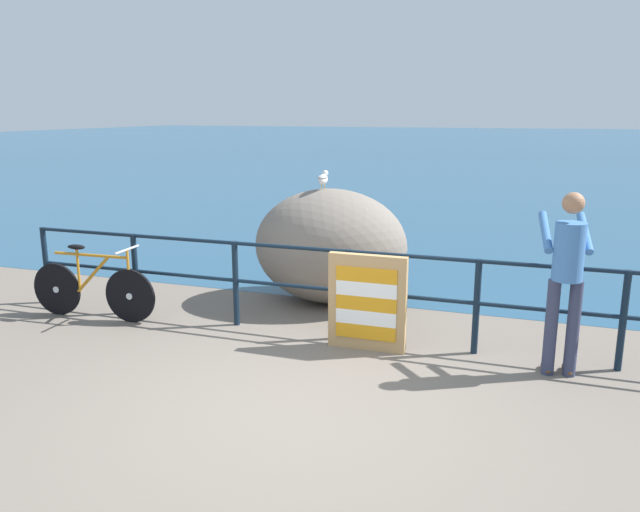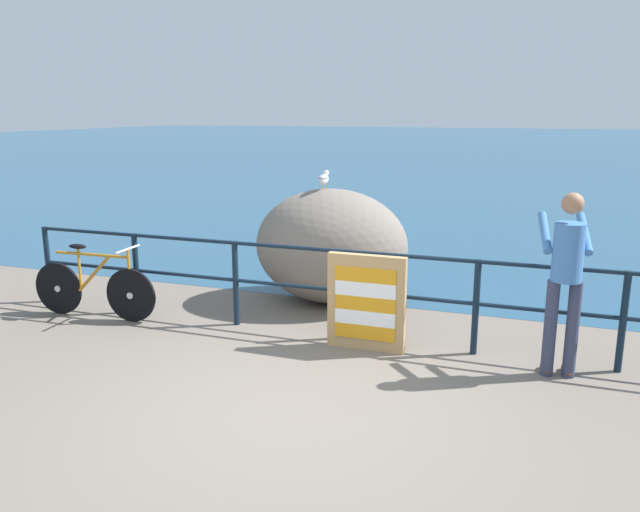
% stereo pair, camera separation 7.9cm
% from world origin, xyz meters
% --- Properties ---
extents(ground_plane, '(120.00, 120.00, 0.10)m').
position_xyz_m(ground_plane, '(0.00, 20.00, -0.05)').
color(ground_plane, '#6B6056').
extents(sea_surface, '(120.00, 90.00, 0.01)m').
position_xyz_m(sea_surface, '(0.00, 48.10, 0.00)').
color(sea_surface, navy).
rests_on(sea_surface, ground_plane).
extents(promenade_railing, '(8.40, 0.07, 1.02)m').
position_xyz_m(promenade_railing, '(0.00, 1.78, 0.64)').
color(promenade_railing, black).
rests_on(promenade_railing, ground_plane).
extents(bicycle, '(1.70, 0.48, 0.92)m').
position_xyz_m(bicycle, '(-3.15, 1.43, 0.39)').
color(bicycle, black).
rests_on(bicycle, ground_plane).
extents(person_at_railing, '(0.52, 0.66, 1.78)m').
position_xyz_m(person_at_railing, '(2.21, 1.50, 0.99)').
color(person_at_railing, '#333851').
rests_on(person_at_railing, ground_plane).
extents(folded_deckchair_stack, '(0.84, 0.10, 1.04)m').
position_xyz_m(folded_deckchair_stack, '(0.28, 1.53, 0.52)').
color(folded_deckchair_stack, tan).
rests_on(folded_deckchair_stack, ground_plane).
extents(breakwater_boulder_main, '(2.04, 1.63, 1.51)m').
position_xyz_m(breakwater_boulder_main, '(-0.63, 3.06, 0.76)').
color(breakwater_boulder_main, slate).
rests_on(breakwater_boulder_main, ground).
extents(seagull, '(0.14, 0.34, 0.23)m').
position_xyz_m(seagull, '(-0.72, 3.02, 1.65)').
color(seagull, gold).
rests_on(seagull, breakwater_boulder_main).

